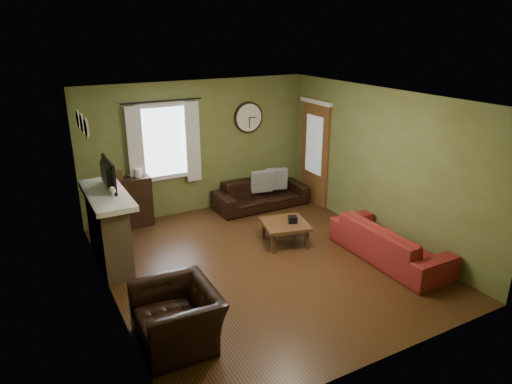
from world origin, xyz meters
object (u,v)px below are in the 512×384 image
bookshelf (130,203)px  armchair (177,317)px  sofa_red (390,242)px  sofa_brown (261,194)px  coffee_table (285,233)px

bookshelf → armchair: bearing=-95.6°
sofa_red → armchair: 3.68m
bookshelf → sofa_brown: 2.64m
sofa_red → armchair: armchair is taller
bookshelf → coffee_table: (2.14, -1.99, -0.27)m
bookshelf → sofa_brown: size_ratio=0.48×
sofa_brown → sofa_red: 3.06m
armchair → coffee_table: 2.98m
sofa_red → coffee_table: (-1.17, 1.28, -0.11)m
sofa_red → armchair: size_ratio=1.99×
armchair → coffee_table: bearing=124.0°
sofa_brown → coffee_table: 1.77m
coffee_table → sofa_red: bearing=-47.5°
bookshelf → sofa_brown: (2.62, -0.29, -0.19)m
armchair → coffee_table: armchair is taller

